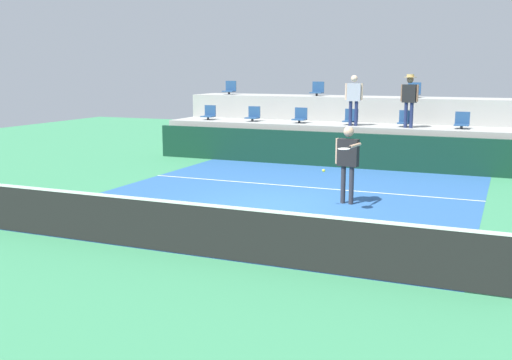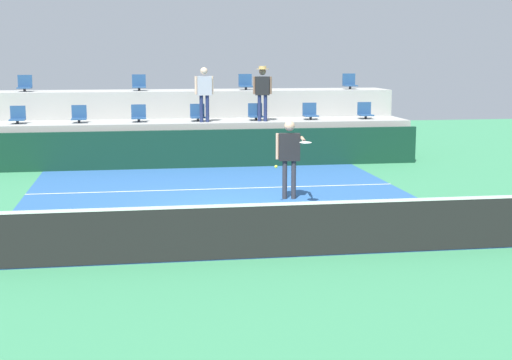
% 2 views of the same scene
% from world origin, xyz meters
% --- Properties ---
extents(ground_plane, '(40.00, 40.00, 0.00)m').
position_xyz_m(ground_plane, '(0.00, 0.00, 0.00)').
color(ground_plane, '#388456').
extents(court_inner_paint, '(9.00, 10.00, 0.01)m').
position_xyz_m(court_inner_paint, '(0.00, 1.00, 0.00)').
color(court_inner_paint, '#285693').
rests_on(court_inner_paint, ground_plane).
extents(court_service_line, '(9.00, 0.06, 0.00)m').
position_xyz_m(court_service_line, '(0.00, 2.40, 0.01)').
color(court_service_line, white).
rests_on(court_service_line, ground_plane).
extents(tennis_net, '(10.48, 0.08, 1.07)m').
position_xyz_m(tennis_net, '(0.00, -4.00, 0.50)').
color(tennis_net, black).
rests_on(tennis_net, ground_plane).
extents(sponsor_backboard, '(13.00, 0.16, 1.10)m').
position_xyz_m(sponsor_backboard, '(0.00, 6.00, 0.55)').
color(sponsor_backboard, '#0F3323').
rests_on(sponsor_backboard, ground_plane).
extents(seating_tier_lower, '(13.00, 1.80, 1.25)m').
position_xyz_m(seating_tier_lower, '(0.00, 7.30, 0.62)').
color(seating_tier_lower, '#9E9E99').
rests_on(seating_tier_lower, ground_plane).
extents(seating_tier_upper, '(13.00, 1.80, 2.10)m').
position_xyz_m(seating_tier_upper, '(0.00, 9.10, 1.05)').
color(seating_tier_upper, '#9E9E99').
rests_on(seating_tier_upper, ground_plane).
extents(stadium_chair_lower_far_left, '(0.44, 0.40, 0.52)m').
position_xyz_m(stadium_chair_lower_far_left, '(-5.30, 7.23, 1.46)').
color(stadium_chair_lower_far_left, '#2D2D33').
rests_on(stadium_chair_lower_far_left, seating_tier_lower).
extents(stadium_chair_lower_left, '(0.44, 0.40, 0.52)m').
position_xyz_m(stadium_chair_lower_left, '(-3.54, 7.23, 1.46)').
color(stadium_chair_lower_left, '#2D2D33').
rests_on(stadium_chair_lower_left, seating_tier_lower).
extents(stadium_chair_lower_mid_left, '(0.44, 0.40, 0.52)m').
position_xyz_m(stadium_chair_lower_mid_left, '(-1.78, 7.23, 1.46)').
color(stadium_chair_lower_mid_left, '#2D2D33').
rests_on(stadium_chair_lower_mid_left, seating_tier_lower).
extents(stadium_chair_lower_center, '(0.44, 0.40, 0.52)m').
position_xyz_m(stadium_chair_lower_center, '(-0.01, 7.23, 1.46)').
color(stadium_chair_lower_center, '#2D2D33').
rests_on(stadium_chair_lower_center, seating_tier_lower).
extents(stadium_chair_lower_mid_right, '(0.44, 0.40, 0.52)m').
position_xyz_m(stadium_chair_lower_mid_right, '(1.79, 7.23, 1.46)').
color(stadium_chair_lower_mid_right, '#2D2D33').
rests_on(stadium_chair_lower_mid_right, seating_tier_lower).
extents(stadium_chair_lower_right, '(0.44, 0.40, 0.52)m').
position_xyz_m(stadium_chair_lower_right, '(3.51, 7.23, 1.46)').
color(stadium_chair_lower_right, '#2D2D33').
rests_on(stadium_chair_lower_right, seating_tier_lower).
extents(stadium_chair_upper_far_left, '(0.44, 0.40, 0.52)m').
position_xyz_m(stadium_chair_upper_far_left, '(-5.30, 9.03, 2.31)').
color(stadium_chair_upper_far_left, '#2D2D33').
rests_on(stadium_chair_upper_far_left, seating_tier_upper).
extents(stadium_chair_upper_left, '(0.44, 0.40, 0.52)m').
position_xyz_m(stadium_chair_upper_left, '(-1.74, 9.03, 2.31)').
color(stadium_chair_upper_left, '#2D2D33').
rests_on(stadium_chair_upper_left, seating_tier_upper).
extents(stadium_chair_upper_right, '(0.44, 0.40, 0.52)m').
position_xyz_m(stadium_chair_upper_right, '(1.74, 9.03, 2.31)').
color(stadium_chair_upper_right, '#2D2D33').
rests_on(stadium_chair_upper_right, seating_tier_upper).
extents(tennis_player, '(0.62, 1.28, 1.80)m').
position_xyz_m(tennis_player, '(1.55, 0.86, 1.11)').
color(tennis_player, '#2D2D33').
rests_on(tennis_player, ground_plane).
extents(spectator_in_grey, '(0.58, 0.25, 1.63)m').
position_xyz_m(spectator_in_grey, '(0.17, 6.85, 2.23)').
color(spectator_in_grey, navy).
rests_on(spectator_in_grey, seating_tier_lower).
extents(spectator_with_hat, '(0.57, 0.45, 1.67)m').
position_xyz_m(spectator_with_hat, '(1.94, 6.85, 2.26)').
color(spectator_with_hat, navy).
rests_on(spectator_with_hat, seating_tier_lower).
extents(tennis_ball, '(0.07, 0.07, 0.07)m').
position_xyz_m(tennis_ball, '(1.14, 0.35, 0.84)').
color(tennis_ball, '#CCE033').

